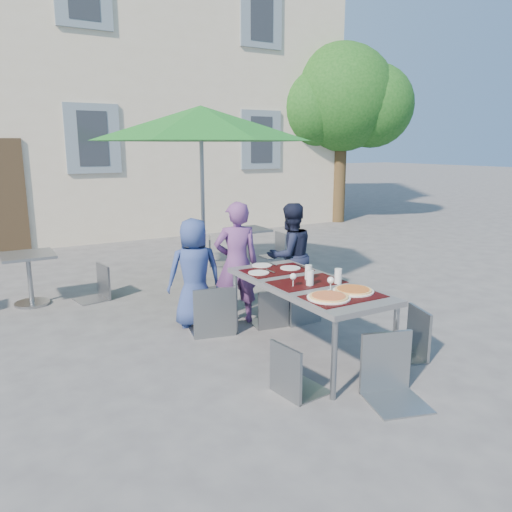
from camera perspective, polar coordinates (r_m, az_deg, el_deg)
ground at (r=4.52m, az=5.16°, el=-14.57°), size 90.00×90.00×0.00m
building at (r=15.22m, az=-22.34°, el=22.17°), size 13.60×8.20×11.10m
tree at (r=14.05m, az=9.84°, el=17.18°), size 3.60×3.00×4.70m
dining_table at (r=4.91m, az=5.82°, el=-3.62°), size 0.80×1.85×0.76m
pizza_near_left at (r=4.40m, az=8.30°, el=-4.65°), size 0.38×0.38×0.03m
pizza_near_right at (r=4.63m, az=11.04°, el=-3.85°), size 0.37×0.37×0.03m
glassware at (r=4.83m, az=7.03°, el=-2.31°), size 0.50×0.48×0.15m
place_settings at (r=5.38m, az=1.69°, el=-1.44°), size 0.66×0.49×0.01m
child_0 at (r=5.76m, az=-7.07°, el=-1.90°), size 0.68×0.51×1.26m
child_1 at (r=5.81m, az=-2.24°, el=-0.82°), size 0.60×0.47×1.44m
child_2 at (r=6.42m, az=3.91°, el=0.05°), size 0.66×0.39×1.35m
chair_0 at (r=5.47m, az=-5.05°, el=-2.71°), size 0.56×0.56×1.06m
chair_1 at (r=5.72m, az=1.69°, el=-3.32°), size 0.43×0.44×0.86m
chair_2 at (r=5.86m, az=5.21°, el=-2.11°), size 0.45×0.45×0.99m
chair_3 at (r=4.18m, az=4.42°, el=-9.35°), size 0.43×0.43×0.87m
chair_4 at (r=5.11m, az=17.35°, el=-5.26°), size 0.53×0.52×0.94m
chair_5 at (r=4.23m, az=15.51°, el=-8.06°), size 0.56×0.57×1.02m
patio_umbrella at (r=7.08m, az=-6.31°, el=14.71°), size 3.04×3.04×2.59m
cafe_table_0 at (r=7.15m, az=-24.50°, el=-1.66°), size 0.64×0.64×0.69m
bg_chair_r_0 at (r=7.08m, az=-17.88°, el=-0.68°), size 0.46×0.45×0.89m
cafe_table_1 at (r=8.57m, az=-0.91°, el=1.56°), size 0.63×0.63×0.67m
bg_chair_l_1 at (r=8.74m, az=-4.70°, el=2.45°), size 0.54×0.54×0.92m
bg_chair_r_1 at (r=9.41m, az=2.35°, el=2.95°), size 0.40×0.40×0.86m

